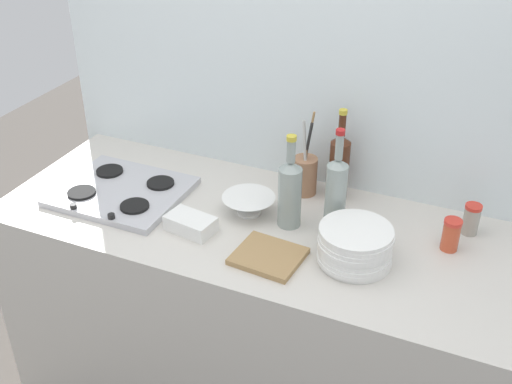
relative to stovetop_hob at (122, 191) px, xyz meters
name	(u,v)px	position (x,y,z in m)	size (l,w,h in m)	color
counter_block	(256,322)	(0.52, 0.03, -0.46)	(1.80, 0.70, 0.90)	beige
backsplash_panel	(298,103)	(0.52, 0.41, 0.27)	(1.90, 0.06, 2.37)	silver
stovetop_hob	(122,191)	(0.00, 0.00, 0.00)	(0.44, 0.38, 0.04)	#B2B2B7
plate_stack	(355,246)	(0.88, -0.05, 0.05)	(0.23, 0.23, 0.12)	white
wine_bottle_leftmost	(336,193)	(0.77, 0.09, 0.13)	(0.07, 0.07, 0.37)	gray
wine_bottle_mid_left	(290,192)	(0.62, 0.07, 0.11)	(0.08, 0.08, 0.33)	gray
wine_bottle_mid_right	(339,165)	(0.72, 0.30, 0.12)	(0.07, 0.07, 0.34)	#472314
mixing_bowl	(249,204)	(0.47, 0.07, 0.02)	(0.18, 0.18, 0.06)	white
butter_dish	(191,224)	(0.34, -0.10, 0.01)	(0.16, 0.10, 0.05)	white
utensil_crock	(305,174)	(0.60, 0.28, 0.06)	(0.09, 0.09, 0.33)	#996B4C
condiment_jar_front	(471,219)	(1.18, 0.26, 0.04)	(0.05, 0.05, 0.11)	#9E998C
condiment_jar_rear	(451,235)	(1.14, 0.14, 0.04)	(0.06, 0.06, 0.11)	#C64C2D
cutting_board	(268,256)	(0.63, -0.14, 0.00)	(0.20, 0.18, 0.02)	#9E7A4C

